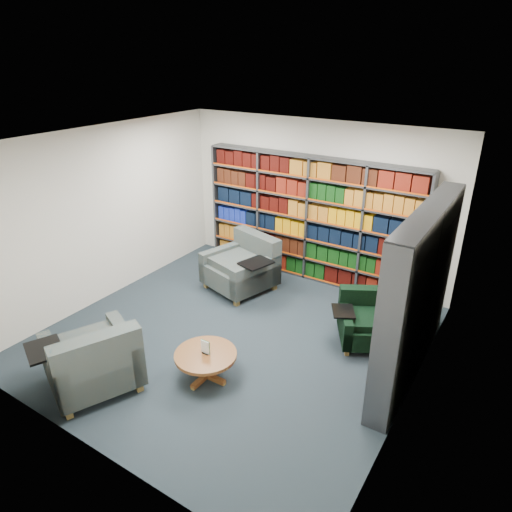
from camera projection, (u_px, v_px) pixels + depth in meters
The scene contains 7 objects.
room_shell at pixel (232, 248), 6.11m from camera, with size 5.02×5.02×2.82m.
bookshelf_back at pixel (309, 219), 8.03m from camera, with size 4.00×0.28×2.20m.
bookshelf_right at pixel (418, 295), 5.54m from camera, with size 0.28×2.50×2.20m.
chair_teal_left at pixel (244, 267), 7.92m from camera, with size 1.33×1.26×0.93m.
chair_green_right at pixel (367, 322), 6.49m from camera, with size 1.07×1.07×0.72m.
chair_teal_front at pixel (94, 364), 5.49m from camera, with size 1.33×1.36×0.92m.
coffee_table at pixel (206, 358), 5.70m from camera, with size 0.78×0.78×0.55m.
Camera 1 is at (3.30, -4.56, 3.81)m, focal length 32.00 mm.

